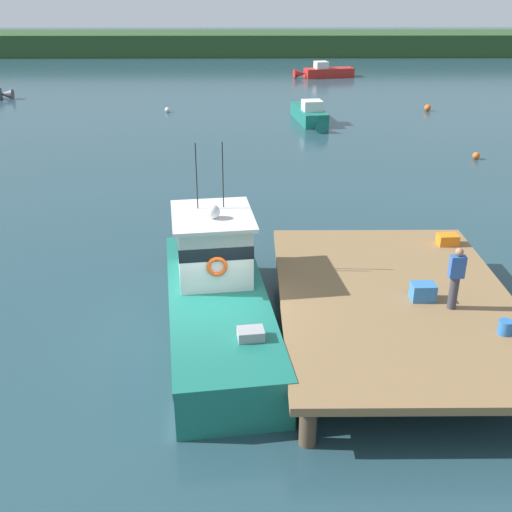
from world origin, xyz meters
TOP-DOWN VIEW (x-y plane):
  - ground_plane at (0.00, 0.00)m, footprint 200.00×200.00m
  - dock at (4.80, 0.00)m, footprint 6.00×9.00m
  - main_fishing_boat at (0.12, 0.64)m, footprint 3.61×9.96m
  - crate_single_far at (7.09, 3.33)m, footprint 0.63×0.47m
  - crate_single_by_cleat at (5.43, -0.17)m, footprint 0.61×0.46m
  - bait_bucket at (6.92, -1.83)m, footprint 0.32×0.32m
  - deckhand_by_the_boat at (6.05, -0.61)m, footprint 0.36×0.22m
  - moored_boat_near_channel at (4.88, 25.64)m, footprint 2.12×5.90m
  - moored_boat_off_the_point at (7.86, 44.29)m, footprint 5.67×2.34m
  - mooring_buoy_inshore at (13.36, 29.14)m, footprint 0.45×0.45m
  - mooring_buoy_outer at (-4.67, 28.90)m, footprint 0.34×0.34m
  - mooring_buoy_spare_mooring at (12.71, 17.03)m, footprint 0.37×0.37m
  - far_shoreline at (0.00, 62.00)m, footprint 120.00×8.00m

SIDE VIEW (x-z plane):
  - ground_plane at x=0.00m, z-range 0.00..0.00m
  - mooring_buoy_outer at x=-4.67m, z-range 0.00..0.34m
  - mooring_buoy_spare_mooring at x=12.71m, z-range 0.00..0.37m
  - mooring_buoy_inshore at x=13.36m, z-range 0.00..0.45m
  - moored_boat_off_the_point at x=7.86m, z-range -0.22..1.19m
  - moored_boat_near_channel at x=4.88m, z-range -0.23..1.24m
  - main_fishing_boat at x=0.12m, z-range -1.39..3.41m
  - dock at x=4.80m, z-range 0.47..1.67m
  - far_shoreline at x=0.00m, z-range 0.00..2.40m
  - crate_single_far at x=7.09m, z-range 1.20..1.52m
  - bait_bucket at x=6.92m, z-range 1.20..1.54m
  - crate_single_by_cleat at x=5.43m, z-range 1.20..1.64m
  - deckhand_by_the_boat at x=6.05m, z-range 1.24..2.87m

